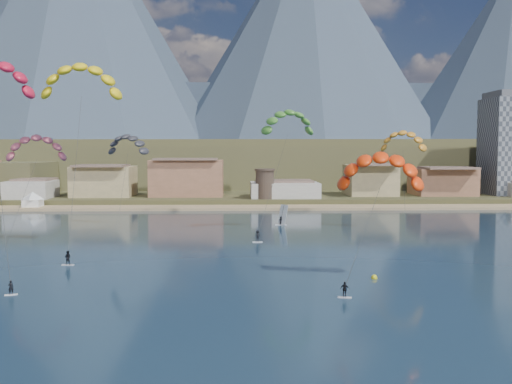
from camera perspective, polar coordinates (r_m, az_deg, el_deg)
ground at (r=55.22m, az=1.03°, el=-12.90°), size 2400.00×2400.00×0.00m
beach at (r=159.54m, az=-0.81°, el=-1.54°), size 2200.00×12.00×0.90m
land at (r=612.93m, az=-1.50°, el=2.70°), size 2200.00×900.00×4.00m
foothills at (r=286.36m, az=3.27°, el=2.78°), size 940.00×210.00×18.00m
mountain_ridge at (r=886.63m, az=-2.56°, el=12.91°), size 2060.00×480.00×400.00m
town at (r=178.87m, az=-13.82°, el=1.45°), size 400.00×24.00×12.00m
watchtower at (r=167.18m, az=0.86°, el=0.83°), size 5.82×5.82×8.60m
kitesurfer_yellow at (r=99.05m, az=-16.68°, el=10.73°), size 13.69×17.25×31.71m
kitesurfer_orange at (r=74.04m, az=12.00°, el=2.56°), size 12.66×13.29×18.36m
kitesurfer_green at (r=114.54m, az=3.12°, el=7.07°), size 13.26×17.60×26.21m
distant_kite_pink at (r=105.59m, az=-20.60°, el=4.44°), size 10.83×7.56×20.31m
distant_kite_dark at (r=126.77m, az=-12.39°, el=4.85°), size 10.43×7.65×20.90m
distant_kite_orange at (r=121.15m, az=14.14°, el=5.16°), size 10.13×8.05×21.47m
windsurfer at (r=125.06m, az=2.52°, el=-2.61°), size 2.49×2.71×4.36m
buoy at (r=75.56m, az=11.44°, el=-8.18°), size 0.78×0.78×0.78m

